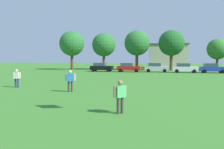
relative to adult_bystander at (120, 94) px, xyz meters
The scene contains 15 objects.
ground_plane 18.21m from the adult_bystander, 95.41° to the left, with size 160.00×160.00×0.00m, color #387528.
adult_bystander is the anchor object (origin of this frame).
bystander_near_trees 13.74m from the adult_bystander, 143.61° to the left, with size 0.80×0.34×1.68m.
bystander_midfield 8.35m from the adult_bystander, 128.63° to the left, with size 0.82×0.43×1.75m.
parked_car_black_0 34.88m from the adult_bystander, 106.07° to the left, with size 4.30×2.02×1.68m.
parked_car_red_1 33.49m from the adult_bystander, 97.48° to the left, with size 4.30×2.02×1.68m.
parked_car_silver_2 33.87m from the adult_bystander, 88.77° to the left, with size 4.30×2.02×1.68m.
parked_car_white_3 33.76m from the adult_bystander, 80.20° to the left, with size 4.30×2.02×1.68m.
parked_car_blue_4 35.12m from the adult_bystander, 72.78° to the left, with size 4.30×2.02×1.68m.
tree_far_left 42.74m from the adult_bystander, 114.52° to the left, with size 5.41×5.41×8.44m.
tree_left 42.44m from the adult_bystander, 105.03° to the left, with size 5.18×5.18×8.08m.
tree_center_left 42.07m from the adult_bystander, 95.08° to the left, with size 5.51×5.51×8.59m.
tree_center_right 41.46m from the adult_bystander, 84.95° to the left, with size 5.41×5.41×8.43m.
tree_right 41.96m from the adult_bystander, 72.64° to the left, with size 4.12×4.12×6.42m.
house_left 51.81m from the adult_bystander, 86.52° to the left, with size 9.52×8.79×6.05m.
Camera 1 is at (3.78, 0.29, 2.79)m, focal length 38.88 mm.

